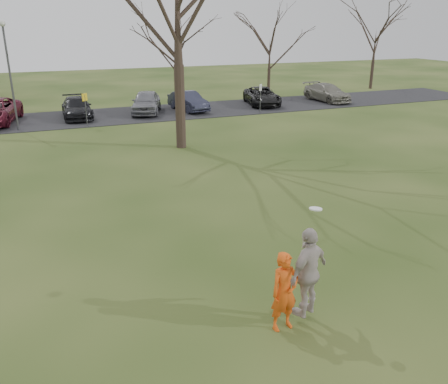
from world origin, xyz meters
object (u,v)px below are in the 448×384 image
Objects in this scene: car_3 at (77,108)px; catching_play at (308,272)px; car_5 at (188,101)px; car_6 at (262,96)px; car_4 at (146,102)px; car_7 at (327,93)px; big_tree at (177,4)px; player_defender at (284,292)px; lamp_post at (8,63)px.

car_3 is 1.90× the size of catching_play.
car_5 reaches higher than car_6.
catching_play is (-2.36, -25.59, 0.38)m from car_4.
big_tree is (-15.51, -9.86, 6.27)m from car_7.
car_4 is at bearing 166.63° from car_5.
player_defender is 0.37× the size of car_6.
player_defender is 0.37× the size of car_7.
car_7 is 1.94× the size of catching_play.
player_defender reaches higher than car_4.
car_7 is 0.34× the size of big_tree.
big_tree is at bearing -151.98° from car_7.
big_tree is at bearing -43.15° from lamp_post.
player_defender is 0.73× the size of catching_play.
player_defender is 28.52m from car_6.
car_4 is 25.70m from catching_play.
player_defender reaches higher than car_5.
player_defender is 31.13m from car_7.
lamp_post is (-11.57, -2.42, 3.25)m from car_5.
car_4 reaches higher than car_5.
car_6 is at bearing 59.35° from player_defender.
car_4 reaches higher than car_3.
player_defender is at bearing -76.49° from lamp_post.
player_defender is 23.91m from lamp_post.
car_7 reaches higher than car_6.
player_defender is 16.89m from big_tree.
lamp_post reaches higher than car_6.
big_tree reaches higher than car_4.
car_6 is (9.25, 0.13, -0.11)m from car_4.
car_5 is 0.87× the size of car_7.
car_5 is at bearing 77.92° from catching_play.
car_5 is at bearing 175.28° from car_7.
lamp_post reaches higher than catching_play.
car_3 is 0.74× the size of lamp_post.
car_4 is at bearing 0.79° from car_3.
car_6 is 28.22m from catching_play.
car_4 reaches higher than car_7.
car_4 is 0.73× the size of lamp_post.
car_5 is 0.66× the size of lamp_post.
car_4 is 9.42m from lamp_post.
car_5 is (6.03, 25.48, -0.17)m from player_defender.
big_tree is (1.87, 15.50, 5.80)m from catching_play.
player_defender is 0.67m from catching_play.
car_5 is at bearing -0.15° from car_3.
player_defender is 25.82m from car_4.
car_7 is 19.42m from big_tree.
car_3 is at bearing 174.72° from car_7.
player_defender is at bearing -99.00° from big_tree.
player_defender is at bearing -113.53° from car_5.
car_7 is 23.85m from lamp_post.
car_4 is 15.03m from car_7.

